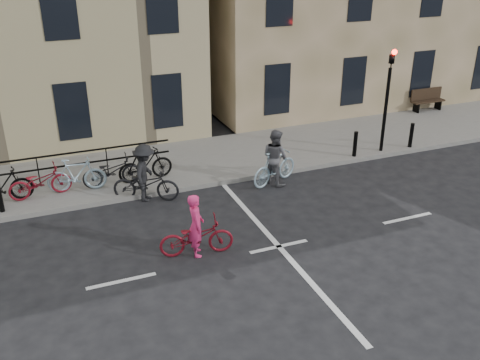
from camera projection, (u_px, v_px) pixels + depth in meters
name	position (u px, v px, depth m)	size (l,w,h in m)	color
ground	(279.00, 247.00, 13.60)	(120.00, 120.00, 0.00)	black
sidewalk	(86.00, 178.00, 17.26)	(46.00, 4.00, 0.15)	slate
traffic_light	(388.00, 88.00, 18.37)	(0.18, 0.30, 3.90)	black
bollard_east	(355.00, 144.00, 18.65)	(0.14, 0.14, 0.90)	black
bollard_west	(411.00, 135.00, 19.47)	(0.14, 0.14, 0.90)	black
bench	(427.00, 99.00, 23.61)	(1.60, 0.41, 0.97)	black
parked_bikes	(57.00, 178.00, 15.90)	(7.25, 1.23, 1.05)	black
cyclist_pink	(196.00, 234.00, 13.07)	(1.91, 0.94, 1.63)	maroon
cyclist_grey	(275.00, 162.00, 16.83)	(1.92, 1.16, 1.80)	#9BB9CB
cyclist_dark	(145.00, 179.00, 15.75)	(2.08, 1.47, 1.76)	black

